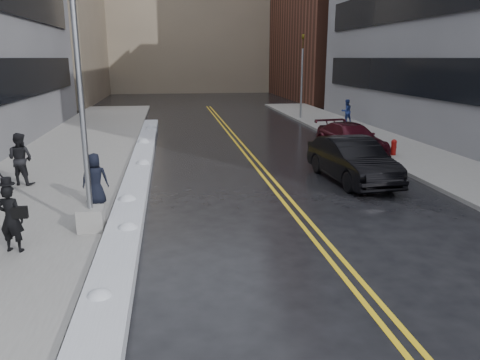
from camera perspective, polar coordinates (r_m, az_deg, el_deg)
name	(u,v)px	position (r m, az deg, el deg)	size (l,w,h in m)	color
ground	(226,259)	(10.99, -1.69, -9.55)	(160.00, 160.00, 0.00)	black
sidewalk_west	(61,167)	(20.95, -20.95, 1.48)	(5.50, 50.00, 0.15)	gray
sidewalk_east	(413,156)	(23.29, 20.34, 2.79)	(4.00, 50.00, 0.15)	gray
lane_line_left	(252,163)	(20.76, 1.44, 2.15)	(0.12, 50.00, 0.01)	gold
lane_line_right	(258,162)	(20.81, 2.26, 2.17)	(0.12, 50.00, 0.01)	gold
snow_ridge	(139,173)	(18.52, -12.25, 0.79)	(0.90, 30.00, 0.34)	silver
building_west_far	(26,13)	(56.00, -24.61, 18.03)	(14.00, 22.00, 18.00)	gray
building_far	(189,10)	(70.32, -6.28, 19.91)	(36.00, 16.00, 22.00)	gray
lamppost	(84,140)	(12.30, -18.45, 4.68)	(0.65, 0.65, 7.62)	gray
fire_hydrant	(394,146)	(22.74, 18.23, 3.92)	(0.26, 0.26, 0.73)	maroon
traffic_signal	(302,73)	(35.32, 7.55, 12.77)	(0.16, 0.20, 6.00)	gray
pedestrian_fedora	(11,218)	(11.94, -26.14, -4.22)	(0.58, 0.38, 1.60)	black
pedestrian_b	(20,159)	(18.12, -25.20, 2.34)	(0.90, 0.70, 1.85)	black
pedestrian_c	(95,179)	(14.83, -17.27, 0.11)	(0.78, 0.51, 1.59)	black
pedestrian_east	(346,111)	(33.19, 12.84, 8.18)	(0.78, 0.61, 1.61)	navy
car_black	(352,160)	(17.93, 13.52, 2.38)	(1.72, 4.93, 1.62)	black
car_maroon	(351,138)	(23.43, 13.36, 4.95)	(1.98, 4.87, 1.41)	#3A0913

